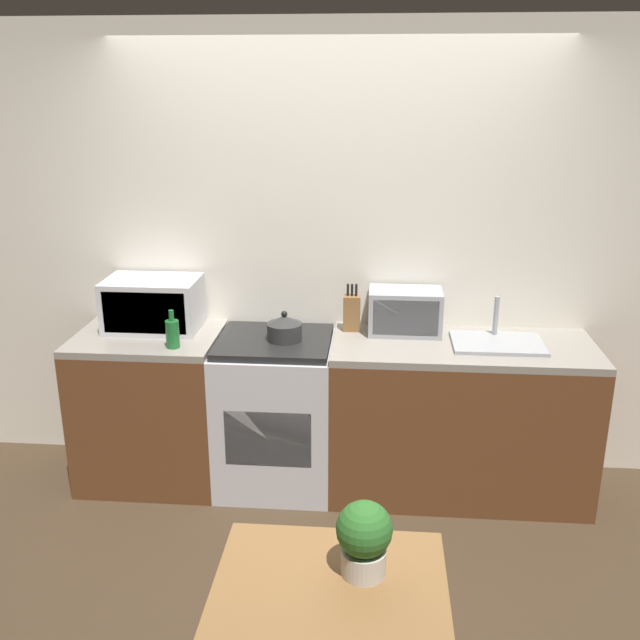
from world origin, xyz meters
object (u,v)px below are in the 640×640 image
stove_range (276,412)px  microwave (153,304)px  bottle (173,333)px  toaster_oven (405,312)px  dining_table (330,618)px  kettle (284,328)px

stove_range → microwave: size_ratio=1.70×
microwave → bottle: (0.19, -0.30, -0.07)m
bottle → toaster_oven: (1.25, 0.35, 0.05)m
toaster_oven → dining_table: toaster_oven is taller
microwave → bottle: bearing=-56.7°
microwave → toaster_oven: microwave is taller
microwave → stove_range: bearing=-8.9°
stove_range → toaster_oven: bearing=12.6°
bottle → toaster_oven: size_ratio=0.51×
bottle → dining_table: bearing=-60.0°
bottle → toaster_oven: 1.30m
bottle → stove_range: bearing=19.3°
bottle → dining_table: bottle is taller
microwave → dining_table: (1.16, -1.97, -0.41)m
microwave → dining_table: size_ratio=0.68×
toaster_oven → bottle: bearing=-164.6°
stove_range → dining_table: 1.92m
kettle → bottle: 0.61m
kettle → toaster_oven: bearing=14.8°
stove_range → kettle: (0.06, -0.01, 0.52)m
kettle → stove_range: bearing=167.1°
dining_table → toaster_oven: bearing=82.0°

